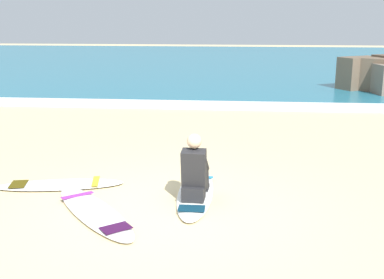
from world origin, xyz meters
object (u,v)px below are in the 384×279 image
surfboard_spare_far (94,212)px  surfer_seated (195,173)px  surfboard_main (196,193)px  surfboard_spare_near (60,185)px

surfboard_spare_far → surfer_seated: bearing=24.4°
surfboard_main → surfer_seated: (0.01, -0.26, 0.40)m
surfboard_main → surfboard_spare_near: 2.16m
surfboard_main → surfboard_spare_far: 1.57m
surfboard_main → surfboard_spare_near: (-2.16, 0.15, 0.00)m
surfer_seated → surfboard_spare_near: surfer_seated is taller
surfboard_spare_near → surfboard_spare_far: size_ratio=0.98×
surfboard_main → surfboard_spare_far: bearing=-146.7°
surfboard_main → surfboard_spare_far: same height
surfboard_main → surfer_seated: surfer_seated is taller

